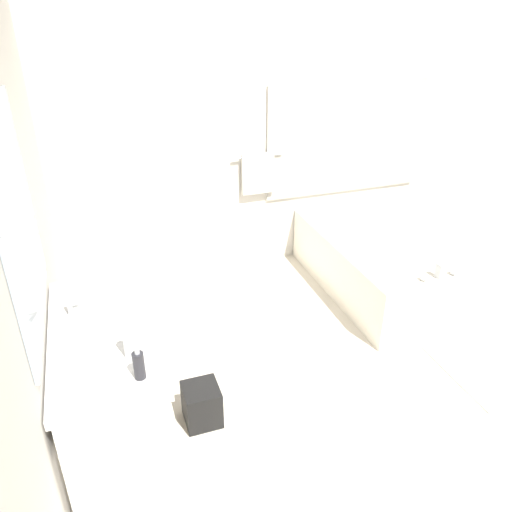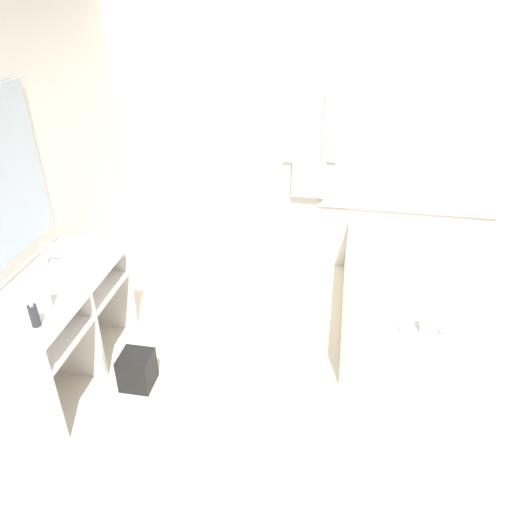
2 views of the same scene
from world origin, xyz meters
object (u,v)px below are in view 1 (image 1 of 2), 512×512
soap_dispenser (139,365)px  bathtub (382,260)px  waste_bin (202,404)px  water_bottle_1 (129,341)px

soap_dispenser → bathtub: bearing=33.0°
soap_dispenser → waste_bin: bearing=49.4°
water_bottle_1 → soap_dispenser: water_bottle_1 is taller
bathtub → soap_dispenser: bearing=-147.0°
water_bottle_1 → waste_bin: (0.40, 0.27, -0.81)m
bathtub → waste_bin: size_ratio=6.35×
water_bottle_1 → soap_dispenser: (0.02, -0.17, -0.03)m
waste_bin → water_bottle_1: bearing=-146.3°
bathtub → soap_dispenser: size_ratio=9.87×
soap_dispenser → water_bottle_1: bearing=98.1°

